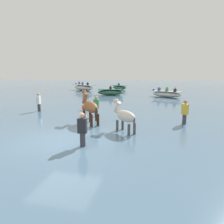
% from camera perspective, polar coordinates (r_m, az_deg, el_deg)
% --- Properties ---
extents(ground_plane, '(120.00, 120.00, 0.00)m').
position_cam_1_polar(ground_plane, '(8.83, -12.60, -9.69)').
color(ground_plane, '#666051').
extents(water_surface, '(90.00, 90.00, 0.37)m').
position_cam_1_polar(water_surface, '(18.04, 0.91, 1.84)').
color(water_surface, slate).
rests_on(water_surface, ground).
extents(horse_lead_pinto, '(1.39, 1.38, 1.81)m').
position_cam_1_polar(horse_lead_pinto, '(9.41, 3.47, -1.32)').
color(horse_lead_pinto, beige).
rests_on(horse_lead_pinto, ground).
extents(horse_trailing_chestnut, '(1.49, 1.67, 2.08)m').
position_cam_1_polar(horse_trailing_chestnut, '(10.88, -5.98, 1.19)').
color(horse_trailing_chestnut, brown).
rests_on(horse_trailing_chestnut, ground).
extents(boat_near_starboard, '(3.38, 2.42, 1.09)m').
position_cam_1_polar(boat_near_starboard, '(22.91, 14.57, 4.74)').
color(boat_near_starboard, silver).
rests_on(boat_near_starboard, water_surface).
extents(boat_distant_west, '(3.12, 1.75, 1.13)m').
position_cam_1_polar(boat_distant_west, '(24.03, -0.41, 5.40)').
color(boat_distant_west, '#337556').
rests_on(boat_distant_west, water_surface).
extents(boat_far_offshore, '(2.71, 2.23, 1.05)m').
position_cam_1_polar(boat_far_offshore, '(31.50, 1.98, 6.68)').
color(boat_far_offshore, '#337556').
rests_on(boat_far_offshore, water_surface).
extents(boat_near_port, '(4.09, 3.44, 1.27)m').
position_cam_1_polar(boat_near_port, '(30.07, -7.68, 6.59)').
color(boat_near_port, silver).
rests_on(boat_near_port, water_surface).
extents(person_wading_mid, '(0.37, 0.37, 1.63)m').
position_cam_1_polar(person_wading_mid, '(11.49, 19.06, -0.68)').
color(person_wading_mid, '#383842').
rests_on(person_wading_mid, ground).
extents(person_wading_close, '(0.33, 0.22, 1.63)m').
position_cam_1_polar(person_wading_close, '(7.73, -7.99, -5.73)').
color(person_wading_close, '#383842').
rests_on(person_wading_close, ground).
extents(person_spectator_far, '(0.25, 0.35, 1.63)m').
position_cam_1_polar(person_spectator_far, '(15.13, -19.18, 2.03)').
color(person_spectator_far, '#383842').
rests_on(person_spectator_far, ground).
extents(person_onlooker_left, '(0.36, 0.27, 1.63)m').
position_cam_1_polar(person_onlooker_left, '(12.66, -4.31, 0.95)').
color(person_onlooker_left, '#383842').
rests_on(person_onlooker_left, ground).
extents(channel_buoy, '(0.39, 0.39, 0.90)m').
position_cam_1_polar(channel_buoy, '(14.88, -7.46, 1.27)').
color(channel_buoy, '#E54C1E').
rests_on(channel_buoy, water_surface).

